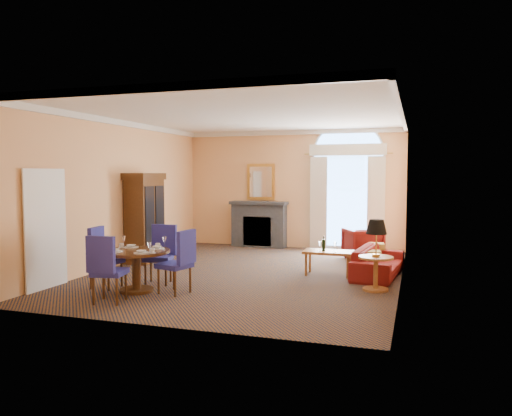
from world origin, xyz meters
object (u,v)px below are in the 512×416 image
(sofa, at_px, (378,262))
(armchair, at_px, (363,244))
(armoire, at_px, (145,219))
(coffee_table, at_px, (328,253))
(dining_table, at_px, (136,261))
(side_table, at_px, (376,246))

(sofa, bearing_deg, armchair, 21.33)
(armoire, xyz_separation_m, coffee_table, (4.31, -0.27, -0.53))
(dining_table, distance_m, sofa, 4.69)
(armchair, bearing_deg, side_table, 71.66)
(sofa, bearing_deg, coffee_table, 111.00)
(side_table, bearing_deg, coffee_table, 134.07)
(dining_table, distance_m, coffee_table, 3.77)
(sofa, distance_m, side_table, 1.39)
(sofa, distance_m, armchair, 1.91)
(sofa, bearing_deg, side_table, -171.66)
(sofa, relative_size, armchair, 2.37)
(dining_table, xyz_separation_m, side_table, (3.91, 1.36, 0.24))
(side_table, bearing_deg, armoire, 166.11)
(armoire, distance_m, armchair, 5.15)
(sofa, xyz_separation_m, coffee_table, (-0.96, -0.26, 0.17))
(dining_table, height_order, side_table, side_table)
(coffee_table, bearing_deg, sofa, 14.36)
(armchair, height_order, side_table, side_table)
(sofa, distance_m, coffee_table, 1.01)
(armchair, bearing_deg, sofa, 76.91)
(dining_table, relative_size, coffee_table, 1.17)
(dining_table, bearing_deg, side_table, 19.15)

